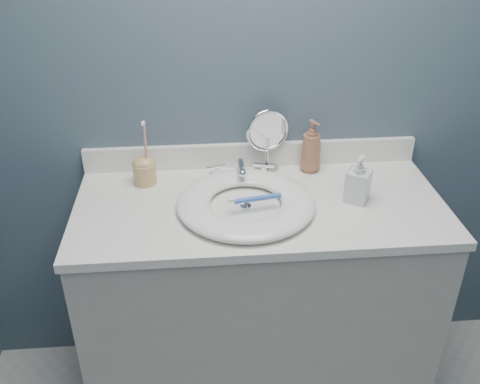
{
  "coord_description": "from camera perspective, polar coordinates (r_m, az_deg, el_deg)",
  "views": [
    {
      "loc": [
        -0.2,
        -0.52,
        1.8
      ],
      "look_at": [
        -0.07,
        0.94,
        0.94
      ],
      "focal_mm": 40.0,
      "sensor_mm": 36.0,
      "label": 1
    }
  ],
  "objects": [
    {
      "name": "drain",
      "position": [
        1.74,
        0.61,
        -1.57
      ],
      "size": [
        0.04,
        0.04,
        0.01
      ],
      "primitive_type": "cylinder",
      "color": "silver",
      "rests_on": "countertop"
    },
    {
      "name": "vanity_cabinet",
      "position": [
        2.04,
        1.89,
        -12.04
      ],
      "size": [
        1.2,
        0.55,
        0.85
      ],
      "primitive_type": "cube",
      "color": "#B7B1A8",
      "rests_on": "ground"
    },
    {
      "name": "soap_bottle_amber",
      "position": [
        1.94,
        7.61,
        4.89
      ],
      "size": [
        0.1,
        0.1,
        0.19
      ],
      "primitive_type": "imported",
      "rotation": [
        0.0,
        0.0,
        0.46
      ],
      "color": "#955F43",
      "rests_on": "countertop"
    },
    {
      "name": "basin",
      "position": [
        1.73,
        0.61,
        -1.15
      ],
      "size": [
        0.45,
        0.45,
        0.04
      ],
      "primitive_type": null,
      "color": "white",
      "rests_on": "countertop"
    },
    {
      "name": "backsplash",
      "position": [
        1.97,
        1.25,
        4.0
      ],
      "size": [
        1.22,
        0.02,
        0.09
      ],
      "primitive_type": "cube",
      "color": "white",
      "rests_on": "countertop"
    },
    {
      "name": "toothbrush_holder",
      "position": [
        1.88,
        -10.16,
        2.37
      ],
      "size": [
        0.08,
        0.08,
        0.23
      ],
      "rotation": [
        0.0,
        0.0,
        0.28
      ],
      "color": "tan",
      "rests_on": "countertop"
    },
    {
      "name": "toothbrush_lying",
      "position": [
        1.7,
        1.67,
        -0.73
      ],
      "size": [
        0.17,
        0.05,
        0.02
      ],
      "rotation": [
        0.0,
        0.0,
        0.19
      ],
      "color": "#3C6DD7",
      "rests_on": "basin"
    },
    {
      "name": "soap_bottle_clear",
      "position": [
        1.78,
        12.54,
        1.37
      ],
      "size": [
        0.1,
        0.1,
        0.16
      ],
      "primitive_type": "imported",
      "rotation": [
        0.0,
        0.0,
        -0.56
      ],
      "color": "silver",
      "rests_on": "countertop"
    },
    {
      "name": "makeup_mirror",
      "position": [
        1.91,
        2.95,
        5.83
      ],
      "size": [
        0.16,
        0.09,
        0.24
      ],
      "rotation": [
        0.0,
        0.0,
        0.2
      ],
      "color": "silver",
      "rests_on": "countertop"
    },
    {
      "name": "faucet",
      "position": [
        1.89,
        0.04,
        2.18
      ],
      "size": [
        0.25,
        0.13,
        0.07
      ],
      "color": "silver",
      "rests_on": "countertop"
    },
    {
      "name": "countertop",
      "position": [
        1.78,
        2.12,
        -1.5
      ],
      "size": [
        1.22,
        0.57,
        0.03
      ],
      "primitive_type": "cube",
      "color": "white",
      "rests_on": "vanity_cabinet"
    },
    {
      "name": "back_wall",
      "position": [
        1.88,
        1.3,
        11.69
      ],
      "size": [
        2.2,
        0.02,
        2.4
      ],
      "primitive_type": "cube",
      "color": "#435A65",
      "rests_on": "ground"
    }
  ]
}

